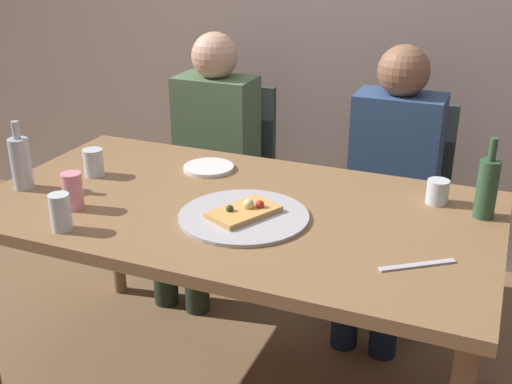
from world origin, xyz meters
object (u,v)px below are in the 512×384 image
Objects in this scene: tumbler_near at (60,212)px; chair_left at (223,167)px; pizza_tray at (244,216)px; plate_stack at (209,168)px; soda_can at (73,191)px; wine_glass at (438,192)px; dining_table at (235,224)px; wine_bottle at (487,187)px; beer_bottle at (21,162)px; chair_right at (395,193)px; guest_in_beanie at (390,177)px; guest_in_sweater at (208,152)px; table_knife at (418,265)px; pizza_slice_last at (244,211)px; tumbler_far at (94,162)px.

tumbler_near is 1.27m from chair_left.
tumbler_near reaches higher than pizza_tray.
tumbler_near is at bearing -106.16° from plate_stack.
tumbler_near is 0.95× the size of soda_can.
wine_glass is at bearing 32.91° from pizza_tray.
wine_bottle reaches higher than dining_table.
plate_stack is at bearing 130.92° from dining_table.
beer_bottle is 0.27× the size of chair_right.
beer_bottle is at bearing 37.48° from guest_in_beanie.
soda_can is (-0.06, 0.14, 0.00)m from tumbler_near.
guest_in_sweater is (0.02, 0.94, -0.17)m from soda_can.
tumbler_near is at bearing -25.62° from table_knife.
wine_glass is 0.09× the size of chair_left.
chair_left is 0.84m from chair_right.
dining_table is 0.14m from pizza_slice_last.
table_knife is 0.24× the size of chair_left.
dining_table is at bearing 130.09° from pizza_tray.
tumbler_far is (0.16, 0.20, -0.05)m from beer_bottle.
chair_left and chair_right have the same top height.
pizza_tray is at bearing -49.27° from plate_stack.
pizza_slice_last is at bearing -156.83° from wine_bottle.
pizza_tray is 1.88× the size of table_knife.
dining_table is 6.98× the size of beer_bottle.
guest_in_sweater is (-0.05, 1.08, -0.16)m from tumbler_near.
wine_bottle is 0.66m from guest_in_beanie.
tumbler_near is at bearing -147.96° from wine_glass.
dining_table is 1.45× the size of guest_in_sweater.
tumbler_far is at bearing 175.45° from dining_table.
table_knife is (1.37, -0.03, -0.09)m from beer_bottle.
beer_bottle reaches higher than table_knife.
dining_table is 0.96m from chair_right.
tumbler_far is at bearing -46.49° from table_knife.
beer_bottle is at bearing -162.77° from wine_glass.
tumbler_near is at bearing -65.67° from soda_can.
wine_glass is (-0.15, 0.05, -0.06)m from wine_bottle.
pizza_tray is at bearing -49.91° from dining_table.
guest_in_beanie is at bearing -110.49° from table_knife.
pizza_slice_last is at bearing 123.56° from guest_in_sweater.
beer_bottle is at bearing -166.31° from wine_bottle.
pizza_tray is 1.11m from chair_left.
table_knife reaches higher than dining_table.
dining_table is 0.54m from soda_can.
pizza_tray is 0.67m from tumbler_far.
pizza_slice_last is at bearing 60.99° from pizza_tray.
pizza_slice_last is 2.54× the size of tumbler_far.
guest_in_beanie is (0.79, 1.08, -0.16)m from tumbler_near.
guest_in_beanie reaches higher than tumbler_near.
guest_in_beanie reaches higher than plate_stack.
pizza_slice_last is 3.15× the size of wine_glass.
wine_bottle is at bearing 152.11° from chair_left.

